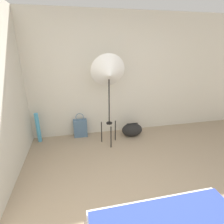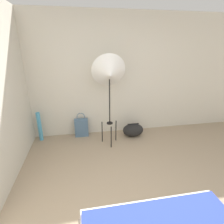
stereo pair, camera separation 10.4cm
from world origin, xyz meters
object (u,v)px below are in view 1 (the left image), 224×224
duffel_bag (132,130)px  paper_roll (38,128)px  tote_bag (80,128)px  photo_umbrella (109,74)px

duffel_bag → paper_roll: (-2.01, 0.18, 0.17)m
tote_bag → paper_roll: 0.88m
photo_umbrella → paper_roll: bearing=165.1°
tote_bag → paper_roll: (-0.87, -0.04, 0.11)m
tote_bag → duffel_bag: bearing=-10.8°
duffel_bag → paper_roll: size_ratio=0.73×
photo_umbrella → paper_roll: size_ratio=2.83×
duffel_bag → paper_roll: 2.03m
duffel_bag → paper_roll: bearing=175.0°
tote_bag → paper_roll: paper_roll is taller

